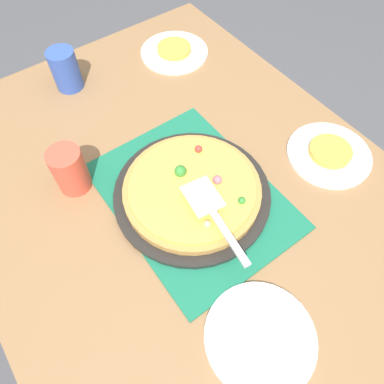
# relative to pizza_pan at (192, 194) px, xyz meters

# --- Properties ---
(ground_plane) EXTENTS (8.00, 8.00, 0.00)m
(ground_plane) POSITION_rel_pizza_pan_xyz_m (0.00, 0.00, -0.76)
(ground_plane) COLOR #4C4C51
(dining_table) EXTENTS (1.40, 1.00, 0.75)m
(dining_table) POSITION_rel_pizza_pan_xyz_m (0.00, 0.00, -0.12)
(dining_table) COLOR olive
(dining_table) RESTS_ON ground_plane
(placemat) EXTENTS (0.48, 0.36, 0.01)m
(placemat) POSITION_rel_pizza_pan_xyz_m (0.00, 0.00, -0.01)
(placemat) COLOR #196B4C
(placemat) RESTS_ON dining_table
(pizza_pan) EXTENTS (0.38, 0.38, 0.01)m
(pizza_pan) POSITION_rel_pizza_pan_xyz_m (0.00, 0.00, 0.00)
(pizza_pan) COLOR black
(pizza_pan) RESTS_ON placemat
(pizza) EXTENTS (0.33, 0.33, 0.05)m
(pizza) POSITION_rel_pizza_pan_xyz_m (-0.00, -0.00, 0.02)
(pizza) COLOR #B78442
(pizza) RESTS_ON pizza_pan
(plate_near_left) EXTENTS (0.22, 0.22, 0.01)m
(plate_near_left) POSITION_rel_pizza_pan_xyz_m (0.48, -0.28, -0.01)
(plate_near_left) COLOR white
(plate_near_left) RESTS_ON dining_table
(plate_far_right) EXTENTS (0.22, 0.22, 0.01)m
(plate_far_right) POSITION_rel_pizza_pan_xyz_m (-0.11, -0.37, -0.01)
(plate_far_right) COLOR white
(plate_far_right) RESTS_ON dining_table
(plate_side) EXTENTS (0.22, 0.22, 0.01)m
(plate_side) POSITION_rel_pizza_pan_xyz_m (-0.34, 0.09, -0.01)
(plate_side) COLOR white
(plate_side) RESTS_ON dining_table
(served_slice_left) EXTENTS (0.11, 0.11, 0.02)m
(served_slice_left) POSITION_rel_pizza_pan_xyz_m (0.48, -0.28, 0.01)
(served_slice_left) COLOR gold
(served_slice_left) RESTS_ON plate_near_left
(served_slice_right) EXTENTS (0.11, 0.11, 0.02)m
(served_slice_right) POSITION_rel_pizza_pan_xyz_m (-0.11, -0.37, 0.01)
(served_slice_right) COLOR gold
(served_slice_right) RESTS_ON plate_far_right
(cup_near) EXTENTS (0.08, 0.08, 0.12)m
(cup_near) POSITION_rel_pizza_pan_xyz_m (0.54, 0.06, 0.05)
(cup_near) COLOR #3351AD
(cup_near) RESTS_ON dining_table
(cup_far) EXTENTS (0.08, 0.08, 0.12)m
(cup_far) POSITION_rel_pizza_pan_xyz_m (0.20, 0.21, 0.05)
(cup_far) COLOR #E04C38
(cup_far) RESTS_ON dining_table
(pizza_server) EXTENTS (0.23, 0.08, 0.01)m
(pizza_server) POSITION_rel_pizza_pan_xyz_m (-0.10, 0.01, 0.06)
(pizza_server) COLOR silver
(pizza_server) RESTS_ON pizza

